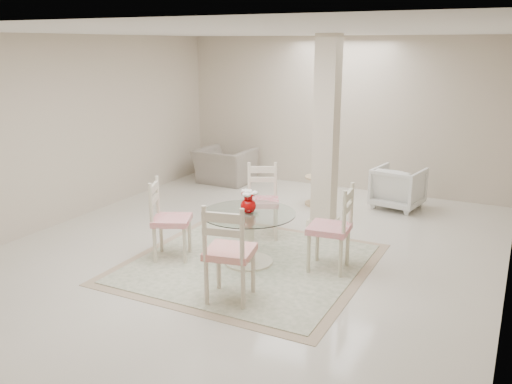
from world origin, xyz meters
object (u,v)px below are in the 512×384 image
at_px(dining_chair_north, 262,195).
at_px(recliner_taupe, 225,166).
at_px(side_table, 319,192).
at_px(dining_table, 248,238).
at_px(red_vase, 248,202).
at_px(armchair_white, 398,188).
at_px(dining_chair_east, 336,222).
at_px(dining_chair_south, 228,246).
at_px(dining_chair_west, 166,213).
at_px(column, 326,134).

height_order(dining_chair_north, recliner_taupe, dining_chair_north).
bearing_deg(side_table, dining_chair_north, -95.68).
xyz_separation_m(dining_table, red_vase, (0.00, -0.00, 0.46)).
bearing_deg(dining_table, armchair_white, 71.09).
xyz_separation_m(dining_chair_east, dining_chair_south, (-0.70, -1.26, 0.02)).
distance_m(dining_table, dining_chair_south, 1.07).
distance_m(dining_chair_east, side_table, 2.72).
bearing_deg(dining_table, dining_chair_east, 15.41).
distance_m(dining_chair_south, side_table, 3.75).
xyz_separation_m(dining_chair_west, dining_chair_south, (1.26, -0.69, 0.04)).
relative_size(dining_chair_north, side_table, 2.31).
height_order(recliner_taupe, side_table, recliner_taupe).
height_order(dining_chair_north, side_table, dining_chair_north).
height_order(dining_chair_east, dining_chair_south, dining_chair_south).
bearing_deg(recliner_taupe, armchair_white, 178.85).
distance_m(column, red_vase, 1.88).
bearing_deg(dining_chair_west, dining_chair_south, -143.06).
bearing_deg(side_table, dining_chair_east, -65.68).
bearing_deg(dining_chair_north, red_vase, -99.18).
xyz_separation_m(dining_chair_north, dining_chair_west, (-0.68, -1.27, -0.00)).
relative_size(column, recliner_taupe, 2.70).
relative_size(column, armchair_white, 3.67).
height_order(column, side_table, column).
distance_m(dining_table, dining_chair_east, 1.06).
bearing_deg(column, dining_table, -99.89).
bearing_deg(dining_chair_east, red_vase, -79.69).
xyz_separation_m(red_vase, dining_chair_north, (-0.30, 0.98, -0.20)).
relative_size(column, dining_table, 2.42).
bearing_deg(side_table, armchair_white, 18.97).
distance_m(dining_chair_east, recliner_taupe, 4.43).
bearing_deg(armchair_white, dining_chair_south, 88.66).
xyz_separation_m(red_vase, recliner_taupe, (-2.23, 3.31, -0.46)).
bearing_deg(dining_chair_north, dining_chair_west, -144.30).
height_order(dining_table, side_table, dining_table).
bearing_deg(recliner_taupe, dining_chair_east, 138.42).
height_order(dining_chair_west, armchair_white, dining_chair_west).
relative_size(dining_chair_south, side_table, 2.45).
bearing_deg(dining_chair_north, dining_chair_south, -99.73).
distance_m(dining_chair_east, dining_chair_west, 2.04).
distance_m(column, dining_chair_south, 2.85).
distance_m(red_vase, armchair_white, 3.35).
xyz_separation_m(dining_chair_west, recliner_taupe, (-1.25, 3.60, -0.26)).
relative_size(column, dining_chair_north, 2.44).
distance_m(column, armchair_white, 1.87).
bearing_deg(dining_table, red_vase, -18.43).
relative_size(dining_chair_north, dining_chair_west, 1.00).
distance_m(dining_table, dining_chair_west, 1.05).
bearing_deg(side_table, column, -65.73).
bearing_deg(column, red_vase, -99.86).
relative_size(column, red_vase, 9.59).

